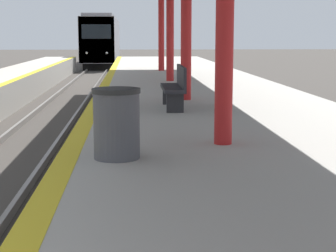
# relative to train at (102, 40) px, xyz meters

# --- Properties ---
(train) EXTENTS (2.62, 16.48, 4.20)m
(train) POSITION_rel_train_xyz_m (0.00, 0.00, 0.00)
(train) COLOR black
(train) RESTS_ON ground
(trash_bin) EXTENTS (0.63, 0.63, 0.91)m
(trash_bin) POSITION_rel_train_xyz_m (2.30, -42.15, -0.63)
(trash_bin) COLOR #4C4C51
(trash_bin) RESTS_ON platform_right
(bench) EXTENTS (0.44, 1.73, 0.92)m
(bench) POSITION_rel_train_xyz_m (3.45, -37.24, -0.60)
(bench) COLOR #28282D
(bench) RESTS_ON platform_right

